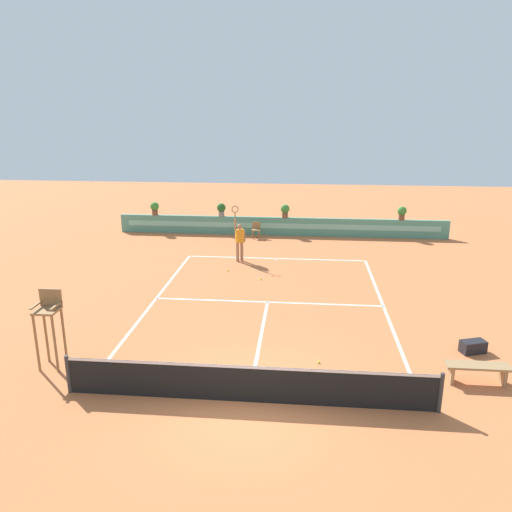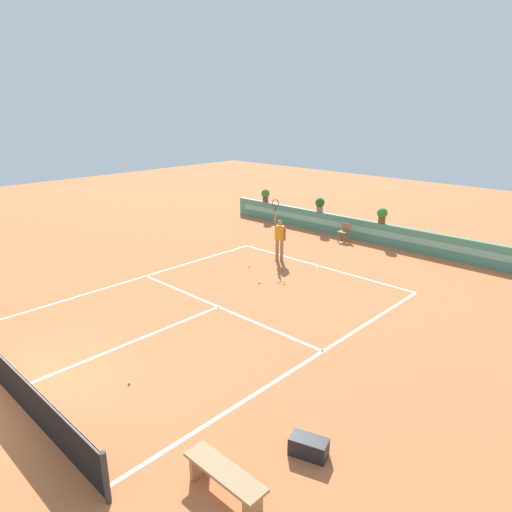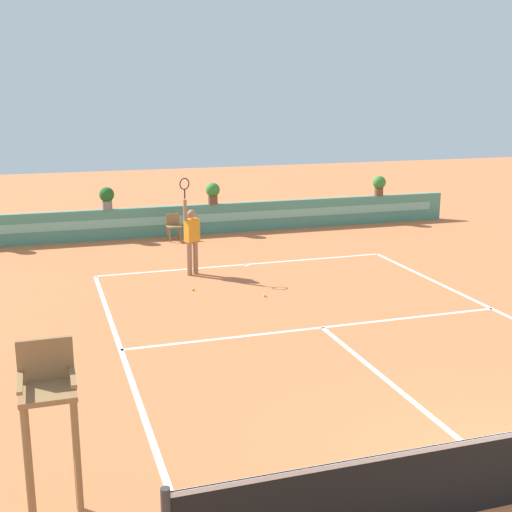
{
  "view_description": "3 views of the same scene",
  "coord_description": "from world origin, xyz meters",
  "views": [
    {
      "loc": [
        1.16,
        -10.32,
        6.7
      ],
      "look_at": [
        -0.65,
        8.85,
        1.0
      ],
      "focal_mm": 34.94,
      "sensor_mm": 36.0,
      "label": 1
    },
    {
      "loc": [
        10.2,
        -2.61,
        6.17
      ],
      "look_at": [
        -0.65,
        8.85,
        1.0
      ],
      "focal_mm": 32.21,
      "sensor_mm": 36.0,
      "label": 2
    },
    {
      "loc": [
        -5.38,
        -5.95,
        4.78
      ],
      "look_at": [
        -0.65,
        8.85,
        1.0
      ],
      "focal_mm": 48.27,
      "sensor_mm": 36.0,
      "label": 3
    }
  ],
  "objects": [
    {
      "name": "potted_plant_far_left",
      "position": [
        -7.05,
        16.39,
        1.41
      ],
      "size": [
        0.48,
        0.48,
        0.72
      ],
      "color": "brown",
      "rests_on": "back_wall_barrier"
    },
    {
      "name": "tennis_player",
      "position": [
        -1.64,
        11.31,
        1.05
      ],
      "size": [
        0.57,
        0.35,
        2.58
      ],
      "color": "#9E7051",
      "rests_on": "ground"
    },
    {
      "name": "potted_plant_centre",
      "position": [
        0.23,
        16.39,
        1.41
      ],
      "size": [
        0.48,
        0.48,
        0.72
      ],
      "color": "brown",
      "rests_on": "back_wall_barrier"
    },
    {
      "name": "ground_plane",
      "position": [
        0.0,
        6.0,
        0.0
      ],
      "size": [
        60.0,
        60.0,
        0.0
      ],
      "primitive_type": "plane",
      "color": "#C66B3D"
    },
    {
      "name": "tennis_ball_mid_court",
      "position": [
        1.72,
        2.05,
        0.03
      ],
      "size": [
        0.07,
        0.07,
        0.07
      ],
      "primitive_type": "sphere",
      "color": "#CCE033",
      "rests_on": "ground"
    },
    {
      "name": "gear_bag",
      "position": [
        6.13,
        3.11,
        0.18
      ],
      "size": [
        0.78,
        0.56,
        0.36
      ],
      "primitive_type": "cube",
      "rotation": [
        0.0,
        0.0,
        0.32
      ],
      "color": "black",
      "rests_on": "ground"
    },
    {
      "name": "back_wall_barrier",
      "position": [
        0.0,
        16.39,
        0.5
      ],
      "size": [
        18.0,
        0.21,
        1.0
      ],
      "color": "#4C8E7A",
      "rests_on": "ground"
    },
    {
      "name": "tennis_ball_by_sideline",
      "position": [
        -0.45,
        8.82,
        0.03
      ],
      "size": [
        0.07,
        0.07,
        0.07
      ],
      "primitive_type": "sphere",
      "color": "#CCE033",
      "rests_on": "ground"
    },
    {
      "name": "court_lines",
      "position": [
        0.0,
        6.72,
        0.0
      ],
      "size": [
        8.32,
        11.94,
        0.01
      ],
      "color": "white",
      "rests_on": "ground"
    },
    {
      "name": "bench_courtside",
      "position": [
        5.68,
        1.41,
        0.38
      ],
      "size": [
        1.6,
        0.44,
        0.51
      ],
      "color": "#99754C",
      "rests_on": "ground"
    },
    {
      "name": "net",
      "position": [
        0.0,
        0.0,
        0.51
      ],
      "size": [
        8.92,
        0.1,
        1.0
      ],
      "color": "#333333",
      "rests_on": "ground"
    },
    {
      "name": "ball_kid_chair",
      "position": [
        -1.29,
        15.66,
        0.48
      ],
      "size": [
        0.44,
        0.44,
        0.85
      ],
      "color": "olive",
      "rests_on": "ground"
    },
    {
      "name": "potted_plant_left",
      "position": [
        -3.29,
        16.39,
        1.41
      ],
      "size": [
        0.48,
        0.48,
        0.72
      ],
      "color": "gray",
      "rests_on": "back_wall_barrier"
    },
    {
      "name": "tennis_ball_near_baseline",
      "position": [
        -1.95,
        9.83,
        0.03
      ],
      "size": [
        0.07,
        0.07,
        0.07
      ],
      "primitive_type": "sphere",
      "color": "#CCE033",
      "rests_on": "ground"
    }
  ]
}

